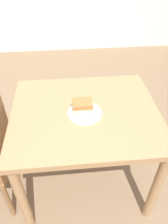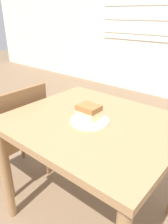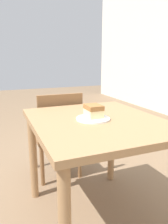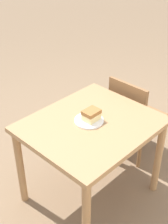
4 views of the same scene
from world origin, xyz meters
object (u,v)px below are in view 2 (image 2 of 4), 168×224
(chair_near_window, at_px, (17,132))
(cake_slice, at_px, (89,112))
(dining_table_near, at_px, (93,137))
(plate, at_px, (90,121))

(chair_near_window, bearing_deg, cake_slice, 95.79)
(dining_table_near, relative_size, chair_near_window, 1.15)
(chair_near_window, bearing_deg, plate, 94.91)
(chair_near_window, distance_m, cake_slice, 0.75)
(dining_table_near, height_order, plate, plate)
(chair_near_window, relative_size, cake_slice, 6.79)
(plate, bearing_deg, chair_near_window, -175.09)
(plate, bearing_deg, cake_slice, 148.42)
(chair_near_window, xyz_separation_m, cake_slice, (0.67, 0.07, 0.35))
(chair_near_window, relative_size, plate, 3.81)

